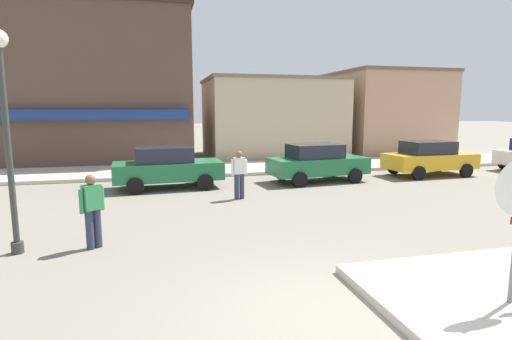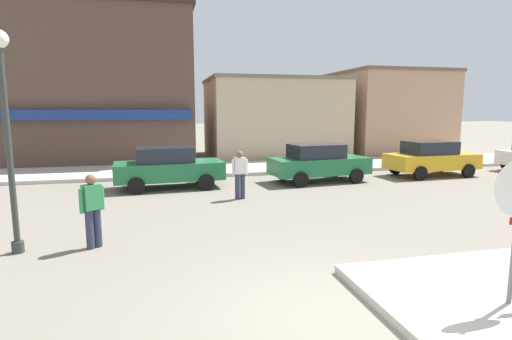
{
  "view_description": "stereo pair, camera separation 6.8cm",
  "coord_description": "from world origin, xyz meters",
  "px_view_note": "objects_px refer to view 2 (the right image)",
  "views": [
    {
      "loc": [
        -2.42,
        -4.81,
        2.96
      ],
      "look_at": [
        -0.11,
        4.5,
        1.5
      ],
      "focal_mm": 28.0,
      "sensor_mm": 36.0,
      "label": 1
    },
    {
      "loc": [
        -2.35,
        -4.83,
        2.96
      ],
      "look_at": [
        -0.11,
        4.5,
        1.5
      ],
      "focal_mm": 28.0,
      "sensor_mm": 36.0,
      "label": 2
    }
  ],
  "objects_px": {
    "parked_car_third": "(431,158)",
    "pedestrian_crossing_near": "(240,173)",
    "lamp_post": "(5,110)",
    "parked_car_second": "(318,162)",
    "parked_car_nearest": "(168,167)",
    "pedestrian_crossing_far": "(92,209)"
  },
  "relations": [
    {
      "from": "parked_car_nearest",
      "to": "pedestrian_crossing_near",
      "type": "relative_size",
      "value": 2.55
    },
    {
      "from": "parked_car_nearest",
      "to": "lamp_post",
      "type": "bearing_deg",
      "value": -116.95
    },
    {
      "from": "lamp_post",
      "to": "pedestrian_crossing_far",
      "type": "bearing_deg",
      "value": -2.04
    },
    {
      "from": "parked_car_third",
      "to": "pedestrian_crossing_near",
      "type": "xyz_separation_m",
      "value": [
        -9.22,
        -2.58,
        0.06
      ]
    },
    {
      "from": "parked_car_second",
      "to": "pedestrian_crossing_near",
      "type": "height_order",
      "value": "pedestrian_crossing_near"
    },
    {
      "from": "lamp_post",
      "to": "parked_car_nearest",
      "type": "xyz_separation_m",
      "value": [
        3.23,
        6.35,
        -2.15
      ]
    },
    {
      "from": "parked_car_third",
      "to": "parked_car_second",
      "type": "bearing_deg",
      "value": -177.99
    },
    {
      "from": "lamp_post",
      "to": "parked_car_second",
      "type": "bearing_deg",
      "value": 34.11
    },
    {
      "from": "parked_car_nearest",
      "to": "pedestrian_crossing_near",
      "type": "height_order",
      "value": "pedestrian_crossing_near"
    },
    {
      "from": "parked_car_third",
      "to": "pedestrian_crossing_far",
      "type": "distance_m",
      "value": 14.73
    },
    {
      "from": "parked_car_third",
      "to": "lamp_post",
      "type": "bearing_deg",
      "value": -156.31
    },
    {
      "from": "parked_car_nearest",
      "to": "pedestrian_crossing_far",
      "type": "bearing_deg",
      "value": -105.04
    },
    {
      "from": "parked_car_nearest",
      "to": "parked_car_second",
      "type": "height_order",
      "value": "same"
    },
    {
      "from": "parked_car_second",
      "to": "pedestrian_crossing_near",
      "type": "relative_size",
      "value": 2.58
    },
    {
      "from": "lamp_post",
      "to": "pedestrian_crossing_near",
      "type": "xyz_separation_m",
      "value": [
        5.5,
        3.87,
        -2.09
      ]
    },
    {
      "from": "lamp_post",
      "to": "parked_car_third",
      "type": "height_order",
      "value": "lamp_post"
    },
    {
      "from": "parked_car_nearest",
      "to": "parked_car_third",
      "type": "relative_size",
      "value": 1.01
    },
    {
      "from": "parked_car_third",
      "to": "pedestrian_crossing_near",
      "type": "height_order",
      "value": "pedestrian_crossing_near"
    },
    {
      "from": "parked_car_third",
      "to": "pedestrian_crossing_far",
      "type": "relative_size",
      "value": 2.53
    },
    {
      "from": "lamp_post",
      "to": "parked_car_second",
      "type": "distance_m",
      "value": 11.38
    },
    {
      "from": "parked_car_nearest",
      "to": "parked_car_second",
      "type": "relative_size",
      "value": 0.99
    },
    {
      "from": "parked_car_second",
      "to": "pedestrian_crossing_near",
      "type": "distance_m",
      "value": 4.45
    }
  ]
}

